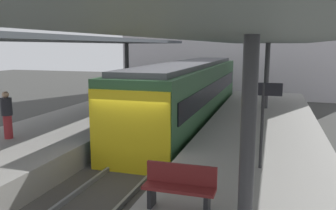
% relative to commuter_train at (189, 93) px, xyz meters
% --- Properties ---
extents(ground_plane, '(80.00, 80.00, 0.00)m').
position_rel_commuter_train_xyz_m(ground_plane, '(0.00, -6.91, -1.73)').
color(ground_plane, '#383835').
extents(platform_left, '(4.40, 28.00, 1.00)m').
position_rel_commuter_train_xyz_m(platform_left, '(-3.80, -6.91, -1.23)').
color(platform_left, gray).
rests_on(platform_left, ground_plane).
extents(platform_right, '(4.40, 28.00, 1.00)m').
position_rel_commuter_train_xyz_m(platform_right, '(3.80, -6.91, -1.23)').
color(platform_right, gray).
rests_on(platform_right, ground_plane).
extents(track_ballast, '(3.20, 28.00, 0.20)m').
position_rel_commuter_train_xyz_m(track_ballast, '(0.00, -6.91, -1.63)').
color(track_ballast, '#423F3D').
rests_on(track_ballast, ground_plane).
extents(rail_near_side, '(0.08, 28.00, 0.14)m').
position_rel_commuter_train_xyz_m(rail_near_side, '(-0.72, -6.91, -1.46)').
color(rail_near_side, slate).
rests_on(rail_near_side, track_ballast).
extents(rail_far_side, '(0.08, 28.00, 0.14)m').
position_rel_commuter_train_xyz_m(rail_far_side, '(0.72, -6.91, -1.46)').
color(rail_far_side, slate).
rests_on(rail_far_side, track_ballast).
extents(commuter_train, '(2.78, 15.51, 3.10)m').
position_rel_commuter_train_xyz_m(commuter_train, '(0.00, 0.00, 0.00)').
color(commuter_train, '#2D5633').
rests_on(commuter_train, track_ballast).
extents(canopy_left, '(4.18, 21.00, 3.44)m').
position_rel_commuter_train_xyz_m(canopy_left, '(-3.80, -5.51, 2.59)').
color(canopy_left, '#333335').
rests_on(canopy_left, platform_left).
extents(canopy_right, '(4.18, 21.00, 3.44)m').
position_rel_commuter_train_xyz_m(canopy_right, '(3.80, -5.51, 2.58)').
color(canopy_right, '#333335').
rests_on(canopy_right, platform_right).
extents(platform_bench, '(1.40, 0.41, 0.86)m').
position_rel_commuter_train_xyz_m(platform_bench, '(2.51, -11.06, -0.26)').
color(platform_bench, black).
rests_on(platform_bench, platform_right).
extents(platform_sign, '(0.90, 0.08, 2.21)m').
position_rel_commuter_train_xyz_m(platform_sign, '(3.91, -8.28, 0.90)').
color(platform_sign, '#262628').
rests_on(platform_sign, platform_right).
extents(passenger_near_bench, '(0.36, 0.36, 1.62)m').
position_rel_commuter_train_xyz_m(passenger_near_bench, '(-4.41, -7.83, 0.11)').
color(passenger_near_bench, maroon).
rests_on(passenger_near_bench, platform_left).
extents(passenger_mid_platform, '(0.36, 0.36, 1.68)m').
position_rel_commuter_train_xyz_m(passenger_mid_platform, '(3.04, -2.28, 0.14)').
color(passenger_mid_platform, maroon).
rests_on(passenger_mid_platform, platform_right).
extents(station_building_backdrop, '(18.00, 6.00, 11.00)m').
position_rel_commuter_train_xyz_m(station_building_backdrop, '(0.74, 13.09, 3.77)').
color(station_building_backdrop, '#B7B2B7').
rests_on(station_building_backdrop, ground_plane).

